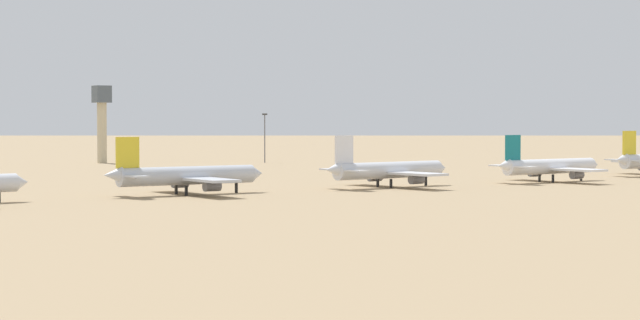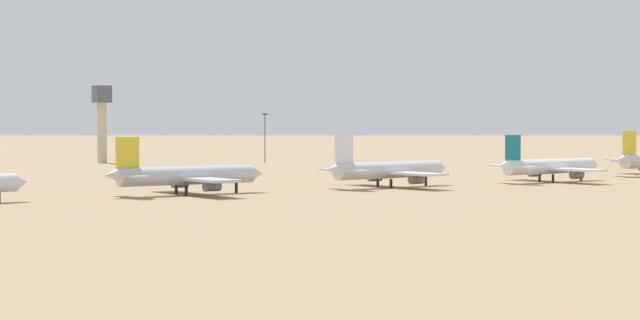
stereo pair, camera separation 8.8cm
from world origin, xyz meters
TOP-DOWN VIEW (x-y plane):
  - ground at (0.00, 0.00)m, footprint 4000.00×4000.00m
  - ridge_center at (493.71, 951.43)m, footprint 373.56×347.41m
  - parked_jet_yellow_2 at (-48.06, 2.94)m, footprint 34.79×29.10m
  - parked_jet_white_3 at (-0.38, 0.64)m, footprint 34.76×29.33m
  - parked_jet_teal_4 at (44.10, -3.13)m, footprint 33.99×28.56m
  - control_tower at (1.27, 163.59)m, footprint 5.20×5.20m
  - light_pole_west at (48.88, 136.90)m, footprint 1.80×0.50m

SIDE VIEW (x-z plane):
  - ground at x=0.00m, z-range 0.00..0.00m
  - parked_jet_teal_4 at x=44.10m, z-range -1.94..9.30m
  - parked_jet_white_3 at x=-0.38m, z-range -1.98..9.50m
  - parked_jet_yellow_2 at x=-48.06m, z-range -1.99..9.54m
  - light_pole_west at x=48.88m, z-range 1.22..17.88m
  - control_tower at x=1.27m, z-range 2.69..28.66m
  - ridge_center at x=493.71m, z-range 0.00..107.39m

